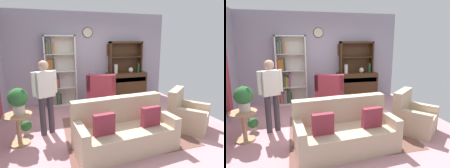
{
  "view_description": "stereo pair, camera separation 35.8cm",
  "coord_description": "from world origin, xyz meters",
  "views": [
    {
      "loc": [
        -1.26,
        -4.07,
        1.94
      ],
      "look_at": [
        0.1,
        0.2,
        0.95
      ],
      "focal_mm": 31.5,
      "sensor_mm": 36.0,
      "label": 1
    },
    {
      "loc": [
        -0.91,
        -4.16,
        1.94
      ],
      "look_at": [
        0.1,
        0.2,
        0.95
      ],
      "focal_mm": 31.5,
      "sensor_mm": 36.0,
      "label": 2
    }
  ],
  "objects": [
    {
      "name": "ground_plane",
      "position": [
        0.0,
        0.0,
        -0.01
      ],
      "size": [
        5.4,
        4.6,
        0.02
      ],
      "primitive_type": "cube",
      "color": "#C68C93"
    },
    {
      "name": "vase_round",
      "position": [
        1.25,
        1.79,
        1.01
      ],
      "size": [
        0.15,
        0.15,
        0.17
      ],
      "primitive_type": "ellipsoid",
      "color": "beige",
      "rests_on": "sideboard"
    },
    {
      "name": "bookshelf",
      "position": [
        -1.04,
        1.94,
        1.01
      ],
      "size": [
        0.9,
        0.3,
        2.1
      ],
      "color": "silver",
      "rests_on": "ground_plane"
    },
    {
      "name": "person_reading",
      "position": [
        -1.38,
        0.04,
        0.91
      ],
      "size": [
        0.51,
        0.32,
        1.56
      ],
      "color": "#38333D",
      "rests_on": "ground_plane"
    },
    {
      "name": "couch_floral",
      "position": [
        -0.04,
        -0.96,
        0.31
      ],
      "size": [
        1.87,
        1.01,
        0.9
      ],
      "color": "#C6AD8E",
      "rests_on": "ground_plane"
    },
    {
      "name": "plant_stand",
      "position": [
        -1.9,
        -0.26,
        0.37
      ],
      "size": [
        0.52,
        0.52,
        0.6
      ],
      "color": "#A87F56",
      "rests_on": "ground_plane"
    },
    {
      "name": "potted_plant_small",
      "position": [
        -1.81,
        0.12,
        0.18
      ],
      "size": [
        0.22,
        0.22,
        0.31
      ],
      "color": "beige",
      "rests_on": "ground_plane"
    },
    {
      "name": "potted_plant_large",
      "position": [
        -1.86,
        -0.22,
        0.89
      ],
      "size": [
        0.35,
        0.35,
        0.49
      ],
      "color": "beige",
      "rests_on": "plant_stand"
    },
    {
      "name": "sideboard",
      "position": [
        1.12,
        1.86,
        0.51
      ],
      "size": [
        1.3,
        0.45,
        0.92
      ],
      "color": "#422816",
      "rests_on": "ground_plane"
    },
    {
      "name": "bottle_wine",
      "position": [
        1.51,
        1.77,
        1.07
      ],
      "size": [
        0.07,
        0.07,
        0.3
      ],
      "primitive_type": "cylinder",
      "color": "#194223",
      "rests_on": "sideboard"
    },
    {
      "name": "sideboard_hutch",
      "position": [
        1.12,
        1.97,
        1.56
      ],
      "size": [
        1.1,
        0.26,
        1.0
      ],
      "color": "#422816",
      "rests_on": "sideboard"
    },
    {
      "name": "wall_back",
      "position": [
        0.0,
        2.13,
        1.41
      ],
      "size": [
        5.0,
        0.09,
        2.8
      ],
      "color": "#A399AD",
      "rests_on": "ground_plane"
    },
    {
      "name": "vase_tall",
      "position": [
        0.73,
        1.78,
        1.06
      ],
      "size": [
        0.11,
        0.11,
        0.28
      ],
      "primitive_type": "cylinder",
      "color": "beige",
      "rests_on": "sideboard"
    },
    {
      "name": "area_rug",
      "position": [
        0.2,
        -0.3,
        0.0
      ],
      "size": [
        2.49,
        2.19,
        0.01
      ],
      "primitive_type": "cube",
      "color": "brown",
      "rests_on": "ground_plane"
    },
    {
      "name": "wingback_chair",
      "position": [
        0.09,
        1.15,
        0.38
      ],
      "size": [
        0.97,
        0.99,
        1.05
      ],
      "color": "maroon",
      "rests_on": "ground_plane"
    },
    {
      "name": "armchair_floral",
      "position": [
        1.6,
        -0.62,
        0.29
      ],
      "size": [
        1.08,
        1.08,
        0.88
      ],
      "color": "#C6AD8E",
      "rests_on": "ground_plane"
    }
  ]
}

